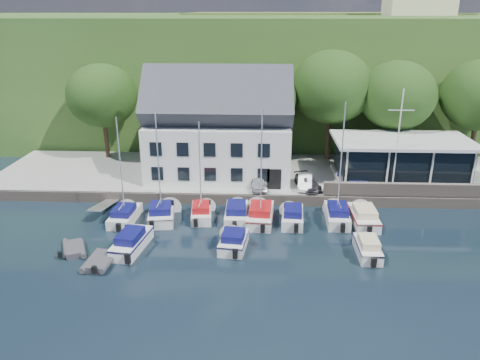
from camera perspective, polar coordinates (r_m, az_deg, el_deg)
The scene contains 33 objects.
ground at distance 33.43m, azimuth 7.23°, elevation -10.57°, with size 180.00×180.00×0.00m, color black.
quay at distance 49.09m, azimuth 5.76°, elevation 0.42°, with size 60.00×13.00×1.00m, color gray.
quay_face at distance 43.03m, azimuth 6.18°, elevation -2.50°, with size 60.00×0.30×1.00m, color #695E54.
hillside at distance 91.14m, azimuth 4.50°, elevation 14.43°, with size 160.00×75.00×16.00m, color #294F1D.
field_patch at distance 99.25m, azimuth 9.39°, elevation 19.41°, with size 50.00×30.00×0.30m, color #545D2E.
harbor_building at distance 46.81m, azimuth -2.60°, elevation 5.73°, with size 14.40×8.20×8.70m, color silver, non-canonical shape.
club_pavilion at distance 48.78m, azimuth 18.97°, elevation 2.43°, with size 13.20×7.20×4.10m, color black, non-canonical shape.
seawall at distance 45.40m, azimuth 21.50°, elevation -1.13°, with size 18.00×0.50×1.20m, color #695E54.
gangway at distance 43.50m, azimuth -15.97°, elevation -3.66°, with size 1.20×6.00×1.40m, color silver, non-canonical shape.
car_silver at distance 44.08m, azimuth 2.14°, elevation -0.27°, with size 1.45×3.60×1.23m, color #B8B9BE.
car_white at distance 44.70m, azimuth 7.91°, elevation -0.18°, with size 1.28×3.67×1.21m, color silver.
car_dgrey at distance 44.62m, azimuth 8.25°, elevation -0.29°, with size 1.59×3.91×1.13m, color #2A2A2F.
car_blue at distance 46.09m, azimuth 13.73°, elevation 0.09°, with size 1.45×3.68×1.26m, color #313C97.
flagpole at distance 44.67m, azimuth 18.65°, elevation 4.49°, with size 2.27×0.20×9.46m, color silver, non-canonical shape.
tree_0 at distance 54.52m, azimuth -16.29°, elevation 8.01°, with size 7.71×7.71×10.53m, color black, non-canonical shape.
tree_1 at distance 53.27m, azimuth -6.21°, elevation 7.57°, with size 6.57×6.57×8.98m, color black, non-canonical shape.
tree_2 at distance 51.05m, azimuth 2.57°, elevation 7.97°, with size 7.66×7.66×10.48m, color black, non-canonical shape.
tree_3 at distance 52.57m, azimuth 10.95°, elevation 8.84°, with size 8.78×8.78×12.00m, color black, non-canonical shape.
tree_4 at distance 52.91m, azimuth 18.37°, elevation 7.73°, with size 8.08×8.08×11.05m, color black, non-canonical shape.
tree_5 at distance 55.99m, azimuth 26.96°, elevation 7.27°, with size 8.17×8.17×11.17m, color black, non-canonical shape.
boat_r1_0 at distance 39.66m, azimuth -14.28°, elevation 0.58°, with size 2.00×6.14×8.25m, color silver, non-canonical shape.
boat_r1_1 at distance 38.96m, azimuth -9.89°, elevation 1.40°, with size 2.26×5.84×9.33m, color silver, non-canonical shape.
boat_r1_2 at distance 39.06m, azimuth -4.88°, elevation 1.08°, with size 1.84×5.51×8.55m, color silver, non-canonical shape.
boat_r1_3 at distance 39.85m, azimuth -0.44°, elevation -3.84°, with size 2.04×6.41×1.57m, color silver, non-canonical shape.
boat_r1_4 at distance 38.22m, azimuth 2.61°, elevation 1.48°, with size 2.21×6.90×9.53m, color silver, non-canonical shape.
boat_r1_5 at distance 39.60m, azimuth 6.43°, elevation -4.19°, with size 1.91×5.85×1.50m, color silver, non-canonical shape.
boat_r1_6 at distance 39.03m, azimuth 12.16°, elevation 1.39°, with size 2.00×6.55×9.46m, color silver, non-canonical shape.
boat_r1_7 at distance 40.65m, azimuth 14.84°, elevation -4.09°, with size 2.14×6.65×1.52m, color silver, non-canonical shape.
boat_r2_0 at distance 36.07m, azimuth -13.08°, elevation -7.11°, with size 1.90×6.55×1.56m, color silver, non-canonical shape.
boat_r2_2 at distance 35.31m, azimuth -0.79°, elevation -7.26°, with size 2.02×4.88×1.45m, color silver, non-canonical shape.
boat_r2_4 at distance 35.68m, azimuth 15.31°, elevation -7.75°, with size 1.67×5.32×1.44m, color silver, non-canonical shape.
dinghy_0 at distance 37.09m, azimuth -19.58°, elevation -7.80°, with size 1.70×2.84×0.66m, color #37373C, non-canonical shape.
dinghy_1 at distance 34.78m, azimuth -16.72°, elevation -9.34°, with size 1.88×3.13×0.73m, color #37373C, non-canonical shape.
Camera 1 is at (-2.85, -28.65, 16.98)m, focal length 35.00 mm.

